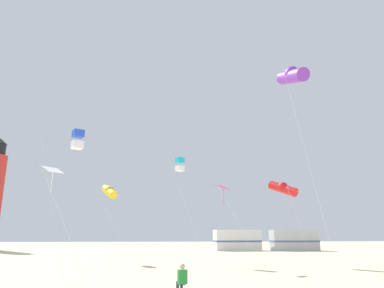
% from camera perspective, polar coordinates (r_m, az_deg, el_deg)
% --- Properties ---
extents(kite_flyer_standing, '(0.42, 0.55, 1.16)m').
position_cam_1_polar(kite_flyer_standing, '(14.39, -1.68, -20.91)').
color(kite_flyer_standing, '#238438').
rests_on(kite_flyer_standing, ground).
extents(kite_diamond_rainbow, '(3.22, 2.94, 5.60)m').
position_cam_1_polar(kite_diamond_rainbow, '(24.62, 5.24, -7.39)').
color(kite_diamond_rainbow, silver).
rests_on(kite_diamond_rainbow, ground).
extents(kite_tube_violet, '(2.02, 2.55, 10.89)m').
position_cam_1_polar(kite_tube_violet, '(19.23, 15.91, 10.58)').
color(kite_tube_violet, silver).
rests_on(kite_tube_violet, ground).
extents(kite_box_blue, '(2.44, 2.43, 8.31)m').
position_cam_1_polar(kite_box_blue, '(22.11, -18.01, 0.68)').
color(kite_box_blue, silver).
rests_on(kite_box_blue, ground).
extents(kite_tube_gold, '(3.10, 3.51, 6.53)m').
position_cam_1_polar(kite_tube_gold, '(31.57, -13.24, -7.47)').
color(kite_tube_gold, silver).
rests_on(kite_tube_gold, ground).
extents(kite_tube_scarlet, '(2.76, 2.98, 6.46)m').
position_cam_1_polar(kite_tube_scarlet, '(28.88, 14.49, -6.93)').
color(kite_tube_scarlet, silver).
rests_on(kite_tube_scarlet, ground).
extents(kite_box_cyan, '(3.07, 2.49, 8.54)m').
position_cam_1_polar(kite_box_cyan, '(29.87, -1.96, -3.34)').
color(kite_box_cyan, silver).
rests_on(kite_box_cyan, ground).
extents(kite_diamond_white, '(2.76, 2.76, 5.77)m').
position_cam_1_polar(kite_diamond_white, '(20.09, -21.52, -4.42)').
color(kite_diamond_white, silver).
rests_on(kite_diamond_white, ground).
extents(rv_van_white, '(6.61, 2.85, 2.80)m').
position_cam_1_polar(rv_van_white, '(51.44, 7.31, -15.18)').
color(rv_van_white, white).
rests_on(rv_van_white, ground).
extents(rv_van_silver, '(6.46, 2.40, 2.80)m').
position_cam_1_polar(rv_van_silver, '(52.70, 16.18, -14.73)').
color(rv_van_silver, '#B7BABF').
rests_on(rv_van_silver, ground).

